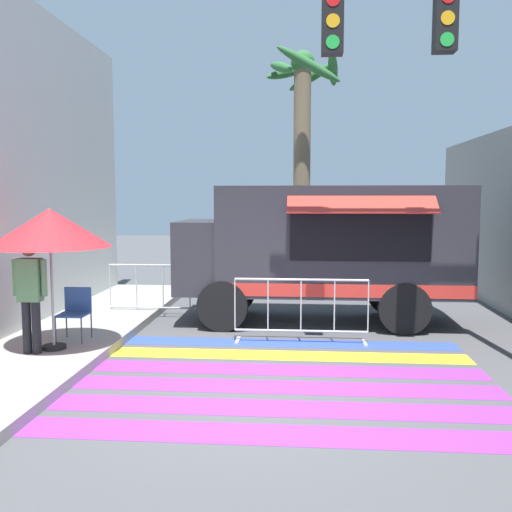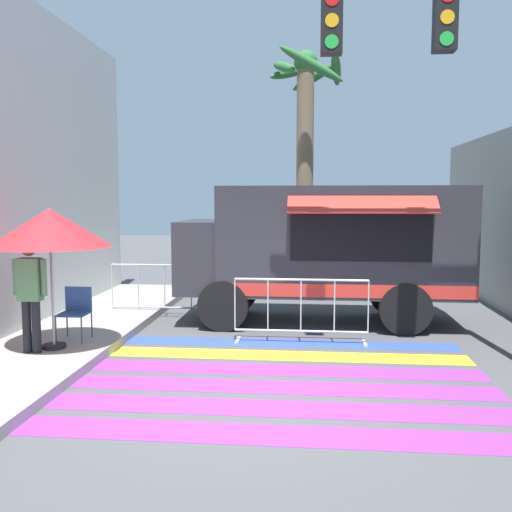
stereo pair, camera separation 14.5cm
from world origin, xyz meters
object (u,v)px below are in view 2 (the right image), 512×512
food_truck (320,244)px  palm_tree (306,141)px  vendor_person (30,289)px  patio_umbrella (50,228)px  folding_chair (76,308)px  barricade_front (301,311)px  barricade_side (165,291)px  traffic_signal_pole (448,75)px

food_truck → palm_tree: bearing=95.2°
vendor_person → palm_tree: bearing=59.6°
patio_umbrella → palm_tree: (3.82, 6.56, 1.90)m
food_truck → folding_chair: (-4.04, -2.36, -0.90)m
patio_umbrella → barricade_front: 4.29m
vendor_person → food_truck: bearing=36.8°
barricade_side → palm_tree: palm_tree is taller
traffic_signal_pole → food_truck: bearing=125.8°
patio_umbrella → barricade_side: patio_umbrella is taller
barricade_side → folding_chair: bearing=-108.3°
folding_chair → barricade_side: (0.84, 2.54, -0.11)m
food_truck → barricade_side: food_truck is taller
barricade_front → palm_tree: size_ratio=0.37×
traffic_signal_pole → barricade_side: size_ratio=2.68×
food_truck → barricade_front: (-0.33, -1.67, -1.01)m
folding_chair → barricade_front: bearing=15.6°
food_truck → patio_umbrella: 5.12m
traffic_signal_pole → palm_tree: palm_tree is taller
barricade_front → barricade_side: (-2.87, 1.85, -0.00)m
folding_chair → palm_tree: 7.73m
barricade_side → palm_tree: size_ratio=0.37×
traffic_signal_pole → folding_chair: traffic_signal_pole is taller
food_truck → folding_chair: size_ratio=6.50×
folding_chair → vendor_person: (-0.32, -0.88, 0.45)m
traffic_signal_pole → vendor_person: 6.98m
vendor_person → palm_tree: palm_tree is taller
food_truck → traffic_signal_pole: traffic_signal_pole is taller
food_truck → barricade_side: (-3.20, 0.18, -1.01)m
patio_umbrella → folding_chair: size_ratio=2.54×
palm_tree → vendor_person: bearing=-120.6°
folding_chair → palm_tree: bearing=63.1°
patio_umbrella → barricade_side: (0.95, 3.15, -1.47)m
traffic_signal_pole → patio_umbrella: traffic_signal_pole is taller
food_truck → patio_umbrella: bearing=-144.4°
barricade_front → palm_tree: bearing=89.9°
folding_chair → vendor_person: vendor_person is taller
patio_umbrella → food_truck: bearing=35.6°
traffic_signal_pole → patio_umbrella: 6.39m
traffic_signal_pole → barricade_front: bearing=158.6°
food_truck → barricade_front: food_truck is taller
traffic_signal_pole → folding_chair: 6.88m
folding_chair → food_truck: bearing=35.3°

